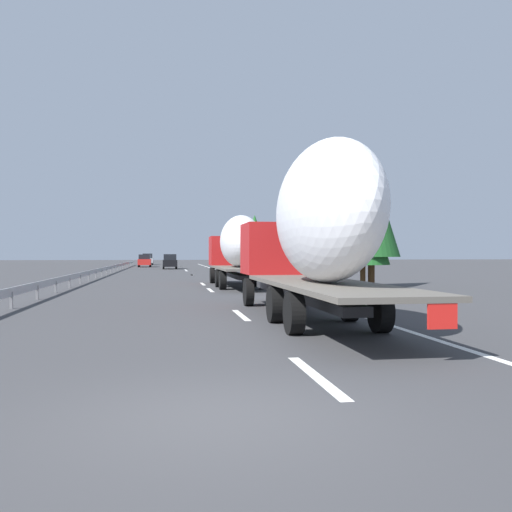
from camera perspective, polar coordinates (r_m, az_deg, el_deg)
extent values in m
plane|color=#38383A|center=(46.78, -8.45, -2.16)|extent=(260.00, 260.00, 0.00)
cube|color=white|center=(9.27, 6.06, -11.97)|extent=(3.20, 0.20, 0.01)
cube|color=white|center=(18.05, -1.54, -5.99)|extent=(3.20, 0.20, 0.01)
cube|color=white|center=(30.35, -4.66, -3.46)|extent=(3.20, 0.20, 0.01)
cube|color=white|center=(36.45, -5.41, -2.84)|extent=(3.20, 0.20, 0.01)
cube|color=white|center=(52.01, -6.54, -1.92)|extent=(3.20, 0.20, 0.01)
cube|color=white|center=(51.79, -6.53, -1.93)|extent=(3.20, 0.20, 0.01)
cube|color=white|center=(64.57, -7.05, -1.50)|extent=(3.20, 0.20, 0.01)
cube|color=white|center=(68.21, -7.16, -1.40)|extent=(3.20, 0.20, 0.01)
cube|color=white|center=(84.42, -7.55, -1.09)|extent=(3.20, 0.20, 0.01)
cube|color=white|center=(84.19, -7.54, -1.09)|extent=(3.20, 0.20, 0.01)
cube|color=white|center=(52.13, -2.46, -1.91)|extent=(110.00, 0.20, 0.01)
cube|color=#B21919|center=(37.53, -2.77, 0.53)|extent=(2.40, 2.50, 1.90)
cube|color=black|center=(38.63, -2.95, 1.26)|extent=(0.08, 2.12, 0.80)
cube|color=#262628|center=(34.78, -2.26, -1.89)|extent=(10.27, 0.70, 0.24)
cube|color=#59544C|center=(32.00, -1.66, -1.23)|extent=(8.77, 2.50, 0.12)
ellipsoid|color=white|center=(31.79, -1.61, 1.50)|extent=(6.88, 2.20, 2.92)
cube|color=red|center=(27.81, 0.92, -1.95)|extent=(0.04, 0.56, 0.56)
cylinder|color=black|center=(37.45, -4.44, -1.97)|extent=(1.04, 0.30, 1.04)
cylinder|color=black|center=(37.69, -1.11, -1.95)|extent=(1.04, 0.30, 1.04)
cylinder|color=black|center=(33.09, -3.82, -2.26)|extent=(1.04, 0.35, 1.04)
cylinder|color=black|center=(33.36, -0.05, -2.24)|extent=(1.04, 0.35, 1.04)
cylinder|color=black|center=(30.70, -3.40, -2.45)|extent=(1.04, 0.35, 1.04)
cylinder|color=black|center=(31.00, 0.65, -2.43)|extent=(1.04, 0.35, 1.04)
cube|color=#B21919|center=(21.28, 2.16, 0.74)|extent=(2.40, 2.50, 1.90)
cube|color=black|center=(22.37, 1.61, 2.00)|extent=(0.08, 2.12, 0.80)
cube|color=#262628|center=(18.21, 4.14, -3.83)|extent=(11.73, 0.70, 0.24)
cube|color=#59544C|center=(15.10, 6.93, -2.89)|extent=(10.35, 2.50, 0.12)
ellipsoid|color=white|center=(15.10, 6.95, 4.43)|extent=(7.21, 2.20, 3.74)
cube|color=red|center=(10.58, 18.35, -5.54)|extent=(0.04, 0.56, 0.56)
cylinder|color=black|center=(21.14, -0.77, -3.67)|extent=(1.04, 0.30, 1.04)
cylinder|color=black|center=(21.57, 5.04, -3.60)|extent=(1.04, 0.30, 1.04)
cylinder|color=black|center=(16.05, 1.94, -4.92)|extent=(1.04, 0.35, 1.04)
cylinder|color=black|center=(16.61, 9.43, -4.75)|extent=(1.04, 0.35, 1.04)
cylinder|color=black|center=(13.71, 3.88, -5.80)|extent=(1.04, 0.35, 1.04)
cylinder|color=black|center=(14.37, 12.50, -5.53)|extent=(1.04, 0.35, 1.04)
cube|color=black|center=(72.63, -8.71, -0.72)|extent=(4.19, 1.80, 0.84)
cube|color=black|center=(72.31, -8.71, -0.10)|extent=(2.31, 1.58, 0.73)
cylinder|color=black|center=(73.94, -9.34, -1.03)|extent=(0.64, 0.22, 0.64)
cylinder|color=black|center=(73.95, -8.10, -1.03)|extent=(0.64, 0.22, 0.64)
cylinder|color=black|center=(71.34, -9.35, -1.08)|extent=(0.64, 0.22, 0.64)
cylinder|color=black|center=(71.35, -8.06, -1.08)|extent=(0.64, 0.22, 0.64)
cube|color=red|center=(84.00, -11.21, -0.59)|extent=(4.58, 1.83, 0.84)
cube|color=black|center=(83.65, -11.22, -0.08)|extent=(2.52, 1.61, 0.67)
cylinder|color=black|center=(85.46, -11.72, -0.86)|extent=(0.64, 0.22, 0.64)
cylinder|color=black|center=(85.40, -10.63, -0.86)|extent=(0.64, 0.22, 0.64)
cylinder|color=black|center=(82.62, -11.81, -0.90)|extent=(0.64, 0.22, 0.64)
cylinder|color=black|center=(82.56, -10.68, -0.90)|extent=(0.64, 0.22, 0.64)
cube|color=#ADB2B7|center=(100.64, -10.92, -0.46)|extent=(4.01, 1.85, 0.84)
cube|color=black|center=(100.33, -10.92, 0.02)|extent=(2.21, 1.63, 0.82)
cylinder|color=black|center=(101.92, -11.36, -0.68)|extent=(0.64, 0.22, 0.64)
cylinder|color=black|center=(101.87, -10.43, -0.68)|extent=(0.64, 0.22, 0.64)
cylinder|color=black|center=(99.43, -11.42, -0.71)|extent=(0.64, 0.22, 0.64)
cylinder|color=black|center=(99.38, -10.47, -0.71)|extent=(0.64, 0.22, 0.64)
cylinder|color=gray|center=(49.28, -0.67, -0.68)|extent=(0.10, 0.10, 2.34)
cube|color=#2D569E|center=(49.28, -0.67, 1.09)|extent=(0.06, 0.90, 0.70)
cylinder|color=#472D19|center=(33.83, 10.76, -1.98)|extent=(0.31, 0.31, 1.31)
cone|color=#1E5B23|center=(33.87, 10.77, 3.88)|extent=(3.16, 3.16, 5.61)
cylinder|color=#472D19|center=(92.94, -2.61, -0.48)|extent=(0.30, 0.30, 1.57)
cone|color=#1E5B23|center=(92.96, -2.61, 1.55)|extent=(3.68, 3.68, 5.03)
cylinder|color=#472D19|center=(34.01, 11.60, -1.57)|extent=(0.40, 0.40, 1.78)
cone|color=#194C1E|center=(34.09, 11.60, 4.58)|extent=(3.38, 3.38, 5.54)
cylinder|color=#472D19|center=(70.42, -0.14, -0.56)|extent=(0.26, 0.26, 1.94)
cone|color=#1E5B23|center=(70.46, -0.14, 2.21)|extent=(3.67, 3.67, 4.88)
cube|color=#9EA0A5|center=(50.05, -15.38, -1.33)|extent=(94.00, 0.06, 0.32)
cube|color=slate|center=(21.88, -23.55, -4.14)|extent=(0.10, 0.10, 0.60)
cube|color=slate|center=(25.85, -21.29, -3.46)|extent=(0.10, 0.10, 0.60)
cube|color=slate|center=(29.85, -19.64, -2.97)|extent=(0.10, 0.10, 0.60)
cube|color=slate|center=(33.87, -18.38, -2.58)|extent=(0.10, 0.10, 0.60)
cube|color=slate|center=(37.90, -17.39, -2.28)|extent=(0.10, 0.10, 0.60)
cube|color=slate|center=(41.95, -16.59, -2.04)|extent=(0.10, 0.10, 0.60)
cube|color=slate|center=(46.00, -15.93, -1.84)|extent=(0.10, 0.10, 0.60)
cube|color=slate|center=(50.06, -15.38, -1.67)|extent=(0.10, 0.10, 0.60)
cube|color=slate|center=(54.12, -14.91, -1.52)|extent=(0.10, 0.10, 0.60)
cube|color=slate|center=(58.19, -14.51, -1.40)|extent=(0.10, 0.10, 0.60)
cube|color=slate|center=(62.26, -14.16, -1.29)|extent=(0.10, 0.10, 0.60)
cube|color=slate|center=(66.33, -13.85, -1.20)|extent=(0.10, 0.10, 0.60)
cube|color=slate|center=(70.40, -13.58, -1.12)|extent=(0.10, 0.10, 0.60)
cube|color=slate|center=(74.48, -13.34, -1.04)|extent=(0.10, 0.10, 0.60)
cube|color=slate|center=(78.55, -13.12, -0.97)|extent=(0.10, 0.10, 0.60)
cube|color=slate|center=(82.63, -12.92, -0.91)|extent=(0.10, 0.10, 0.60)
cube|color=slate|center=(86.71, -12.75, -0.86)|extent=(0.10, 0.10, 0.60)
cube|color=slate|center=(90.79, -12.58, -0.81)|extent=(0.10, 0.10, 0.60)
cube|color=slate|center=(94.86, -12.44, -0.76)|extent=(0.10, 0.10, 0.60)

